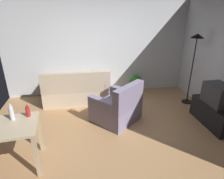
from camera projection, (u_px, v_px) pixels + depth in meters
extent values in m
cube|color=tan|center=(111.00, 133.00, 3.95)|extent=(5.20, 4.40, 0.02)
cube|color=silver|center=(99.00, 47.00, 5.42)|extent=(5.20, 0.10, 2.70)
cube|color=beige|center=(77.00, 94.00, 5.26)|extent=(1.71, 0.84, 0.40)
cube|color=#C0AD91|center=(76.00, 82.00, 4.77)|extent=(1.71, 0.16, 0.52)
cube|color=#C8B597|center=(105.00, 81.00, 5.26)|extent=(0.16, 0.84, 0.22)
cube|color=#C8B597|center=(46.00, 85.00, 5.02)|extent=(0.16, 0.84, 0.22)
cube|color=black|center=(214.00, 114.00, 4.16)|extent=(0.44, 1.10, 0.48)
cube|color=#2D2D33|center=(218.00, 95.00, 3.99)|extent=(0.40, 0.60, 0.44)
cylinder|color=black|center=(186.00, 102.00, 5.23)|extent=(0.26, 0.26, 0.03)
cylinder|color=black|center=(191.00, 72.00, 4.90)|extent=(0.03, 0.03, 1.68)
cone|color=black|center=(197.00, 36.00, 4.55)|extent=(0.32, 0.32, 0.10)
cube|color=tan|center=(37.00, 157.00, 2.80)|extent=(0.07, 0.07, 0.72)
cube|color=tan|center=(40.00, 132.00, 3.35)|extent=(0.07, 0.07, 0.72)
cylinder|color=brown|center=(135.00, 89.00, 5.78)|extent=(0.24, 0.24, 0.22)
sphere|color=#2D6B28|center=(135.00, 81.00, 5.67)|extent=(0.36, 0.36, 0.36)
cube|color=gray|center=(116.00, 112.00, 4.35)|extent=(1.23, 1.23, 0.40)
cube|color=slate|center=(129.00, 97.00, 3.97)|extent=(0.78, 0.71, 0.52)
cube|color=gray|center=(126.00, 94.00, 4.50)|extent=(0.67, 0.74, 0.22)
cube|color=gray|center=(105.00, 105.00, 3.97)|extent=(0.67, 0.74, 0.22)
cylinder|color=silver|center=(12.00, 113.00, 2.95)|extent=(0.07, 0.07, 0.23)
cylinder|color=silver|center=(10.00, 105.00, 2.89)|extent=(0.03, 0.03, 0.04)
cylinder|color=#AD2323|center=(28.00, 112.00, 3.05)|extent=(0.07, 0.07, 0.16)
cylinder|color=#AD2323|center=(27.00, 106.00, 3.01)|extent=(0.03, 0.03, 0.04)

